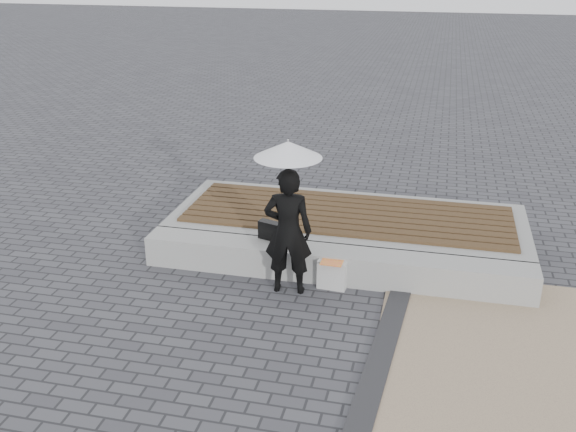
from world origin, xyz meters
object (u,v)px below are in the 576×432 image
object	(u,v)px
woman	(288,231)
canvas_tote	(332,275)
seating_ledge	(333,264)
parasol	(288,150)
handbag	(271,231)

from	to	relation	value
woman	canvas_tote	xyz separation A→B (m)	(0.52, 0.18, -0.61)
seating_ledge	parasol	size ratio (longest dim) A/B	4.93
handbag	canvas_tote	xyz separation A→B (m)	(0.88, -0.40, -0.34)
handbag	seating_ledge	bearing A→B (deg)	8.31
seating_ledge	handbag	xyz separation A→B (m)	(-0.86, 0.14, 0.32)
parasol	woman	bearing A→B (deg)	0.00
seating_ledge	canvas_tote	world-z (taller)	seating_ledge
seating_ledge	woman	bearing A→B (deg)	-137.97
canvas_tote	woman	bearing A→B (deg)	-156.13
canvas_tote	handbag	bearing A→B (deg)	160.10
seating_ledge	woman	xyz separation A→B (m)	(-0.49, -0.45, 0.60)
parasol	canvas_tote	world-z (taller)	parasol
woman	parasol	world-z (taller)	parasol
seating_ledge	handbag	world-z (taller)	handbag
parasol	handbag	world-z (taller)	parasol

